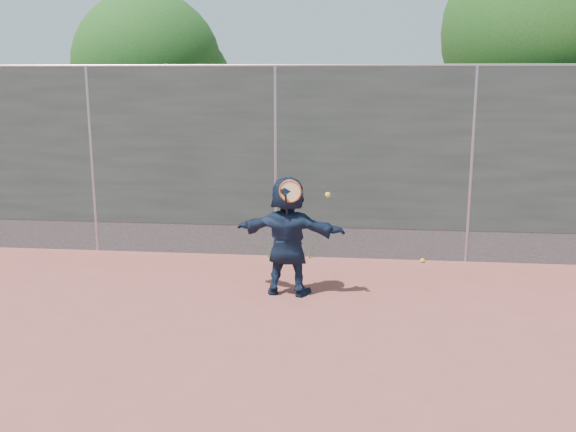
# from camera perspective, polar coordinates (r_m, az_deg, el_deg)

# --- Properties ---
(ground) EXTENTS (80.00, 80.00, 0.00)m
(ground) POSITION_cam_1_polar(r_m,az_deg,el_deg) (7.15, -4.73, -11.20)
(ground) COLOR #9E4C42
(ground) RESTS_ON ground
(player) EXTENTS (1.52, 0.66, 1.59)m
(player) POSITION_cam_1_polar(r_m,az_deg,el_deg) (8.42, -0.00, -1.76)
(player) COLOR #15233B
(player) RESTS_ON ground
(ball_ground) EXTENTS (0.07, 0.07, 0.07)m
(ball_ground) POSITION_cam_1_polar(r_m,az_deg,el_deg) (10.22, 11.86, -3.89)
(ball_ground) COLOR #C8E132
(ball_ground) RESTS_ON ground
(fence) EXTENTS (20.00, 0.06, 3.03)m
(fence) POSITION_cam_1_polar(r_m,az_deg,el_deg) (10.09, -1.10, 5.15)
(fence) COLOR #38423D
(fence) RESTS_ON ground
(swing_action) EXTENTS (0.65, 0.13, 0.51)m
(swing_action) POSITION_cam_1_polar(r_m,az_deg,el_deg) (8.09, 0.51, 2.07)
(swing_action) COLOR #DE5514
(swing_action) RESTS_ON ground
(tree_right) EXTENTS (3.78, 3.60, 5.39)m
(tree_right) POSITION_cam_1_polar(r_m,az_deg,el_deg) (12.65, 22.59, 14.36)
(tree_right) COLOR #382314
(tree_right) RESTS_ON ground
(tree_left) EXTENTS (3.15, 3.00, 4.53)m
(tree_left) POSITION_cam_1_polar(r_m,az_deg,el_deg) (13.62, -11.67, 12.51)
(tree_left) COLOR #382314
(tree_left) RESTS_ON ground
(weed_clump) EXTENTS (0.68, 0.07, 0.30)m
(weed_clump) POSITION_cam_1_polar(r_m,az_deg,el_deg) (10.23, 0.49, -3.04)
(weed_clump) COLOR #387226
(weed_clump) RESTS_ON ground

